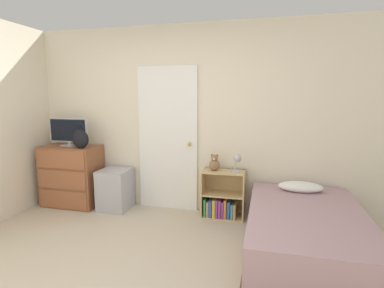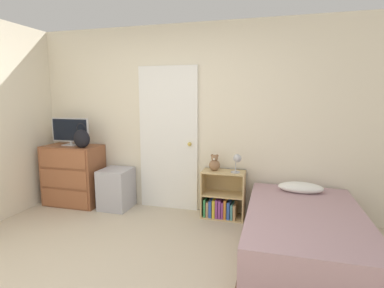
{
  "view_description": "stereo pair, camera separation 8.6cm",
  "coord_description": "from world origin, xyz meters",
  "px_view_note": "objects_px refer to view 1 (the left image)",
  "views": [
    {
      "loc": [
        1.18,
        -1.89,
        1.59
      ],
      "look_at": [
        0.24,
        1.82,
        0.98
      ],
      "focal_mm": 28.0,
      "sensor_mm": 36.0,
      "label": 1
    },
    {
      "loc": [
        1.26,
        -1.87,
        1.59
      ],
      "look_at": [
        0.24,
        1.82,
        0.98
      ],
      "focal_mm": 28.0,
      "sensor_mm": 36.0,
      "label": 2
    }
  ],
  "objects_px": {
    "desk_lamp": "(237,160)",
    "bed": "(306,233)",
    "tv": "(68,131)",
    "dresser": "(72,176)",
    "bookshelf": "(222,200)",
    "teddy_bear": "(214,163)",
    "handbag": "(80,139)",
    "storage_bin": "(116,189)"
  },
  "relations": [
    {
      "from": "desk_lamp",
      "to": "bed",
      "type": "height_order",
      "value": "desk_lamp"
    },
    {
      "from": "tv",
      "to": "bed",
      "type": "xyz_separation_m",
      "value": [
        3.21,
        -0.71,
        -0.86
      ]
    },
    {
      "from": "dresser",
      "to": "bookshelf",
      "type": "xyz_separation_m",
      "value": [
        2.21,
        0.08,
        -0.22
      ]
    },
    {
      "from": "bookshelf",
      "to": "dresser",
      "type": "bearing_deg",
      "value": -177.82
    },
    {
      "from": "teddy_bear",
      "to": "dresser",
      "type": "bearing_deg",
      "value": -177.67
    },
    {
      "from": "dresser",
      "to": "bookshelf",
      "type": "bearing_deg",
      "value": 2.18
    },
    {
      "from": "tv",
      "to": "bookshelf",
      "type": "height_order",
      "value": "tv"
    },
    {
      "from": "handbag",
      "to": "storage_bin",
      "type": "bearing_deg",
      "value": 18.24
    },
    {
      "from": "handbag",
      "to": "bookshelf",
      "type": "distance_m",
      "value": 2.11
    },
    {
      "from": "tv",
      "to": "teddy_bear",
      "type": "xyz_separation_m",
      "value": [
        2.14,
        0.06,
        -0.37
      ]
    },
    {
      "from": "bed",
      "to": "storage_bin",
      "type": "bearing_deg",
      "value": 164.3
    },
    {
      "from": "tv",
      "to": "desk_lamp",
      "type": "relative_size",
      "value": 2.49
    },
    {
      "from": "teddy_bear",
      "to": "bed",
      "type": "bearing_deg",
      "value": -35.76
    },
    {
      "from": "bookshelf",
      "to": "teddy_bear",
      "type": "xyz_separation_m",
      "value": [
        -0.11,
        0.0,
        0.5
      ]
    },
    {
      "from": "dresser",
      "to": "bed",
      "type": "distance_m",
      "value": 3.25
    },
    {
      "from": "bed",
      "to": "desk_lamp",
      "type": "bearing_deg",
      "value": 136.68
    },
    {
      "from": "tv",
      "to": "bookshelf",
      "type": "bearing_deg",
      "value": 1.52
    },
    {
      "from": "storage_bin",
      "to": "bookshelf",
      "type": "relative_size",
      "value": 0.91
    },
    {
      "from": "desk_lamp",
      "to": "handbag",
      "type": "bearing_deg",
      "value": -175.47
    },
    {
      "from": "desk_lamp",
      "to": "bed",
      "type": "bearing_deg",
      "value": -43.32
    },
    {
      "from": "teddy_bear",
      "to": "handbag",
      "type": "bearing_deg",
      "value": -173.41
    },
    {
      "from": "teddy_bear",
      "to": "bookshelf",
      "type": "bearing_deg",
      "value": -0.8
    },
    {
      "from": "handbag",
      "to": "teddy_bear",
      "type": "xyz_separation_m",
      "value": [
        1.84,
        0.21,
        -0.29
      ]
    },
    {
      "from": "storage_bin",
      "to": "teddy_bear",
      "type": "relative_size",
      "value": 2.59
    },
    {
      "from": "dresser",
      "to": "tv",
      "type": "relative_size",
      "value": 1.46
    },
    {
      "from": "dresser",
      "to": "handbag",
      "type": "relative_size",
      "value": 2.55
    },
    {
      "from": "desk_lamp",
      "to": "bed",
      "type": "xyz_separation_m",
      "value": [
        0.77,
        -0.73,
        -0.56
      ]
    },
    {
      "from": "handbag",
      "to": "bookshelf",
      "type": "xyz_separation_m",
      "value": [
        1.95,
        0.21,
        -0.79
      ]
    },
    {
      "from": "dresser",
      "to": "bed",
      "type": "bearing_deg",
      "value": -12.16
    },
    {
      "from": "teddy_bear",
      "to": "desk_lamp",
      "type": "relative_size",
      "value": 0.91
    },
    {
      "from": "dresser",
      "to": "teddy_bear",
      "type": "bearing_deg",
      "value": 2.33
    },
    {
      "from": "tv",
      "to": "teddy_bear",
      "type": "distance_m",
      "value": 2.17
    },
    {
      "from": "handbag",
      "to": "bookshelf",
      "type": "bearing_deg",
      "value": 6.19
    },
    {
      "from": "handbag",
      "to": "storage_bin",
      "type": "relative_size",
      "value": 0.61
    },
    {
      "from": "tv",
      "to": "bed",
      "type": "height_order",
      "value": "tv"
    },
    {
      "from": "storage_bin",
      "to": "bed",
      "type": "relative_size",
      "value": 0.31
    },
    {
      "from": "dresser",
      "to": "bookshelf",
      "type": "distance_m",
      "value": 2.22
    },
    {
      "from": "tv",
      "to": "teddy_bear",
      "type": "relative_size",
      "value": 2.75
    },
    {
      "from": "dresser",
      "to": "storage_bin",
      "type": "relative_size",
      "value": 1.55
    },
    {
      "from": "dresser",
      "to": "tv",
      "type": "xyz_separation_m",
      "value": [
        -0.03,
        0.02,
        0.65
      ]
    },
    {
      "from": "handbag",
      "to": "bed",
      "type": "xyz_separation_m",
      "value": [
        2.91,
        -0.56,
        -0.78
      ]
    },
    {
      "from": "storage_bin",
      "to": "tv",
      "type": "bearing_deg",
      "value": 179.15
    }
  ]
}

